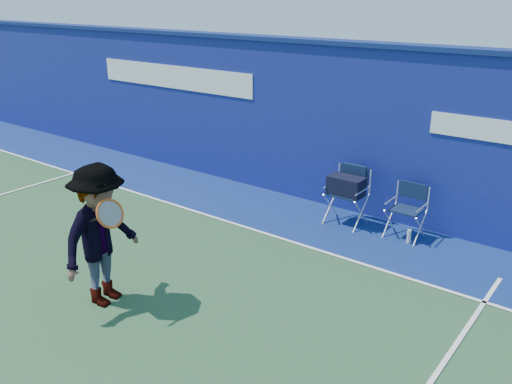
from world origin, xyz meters
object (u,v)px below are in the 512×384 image
Objects in this scene: water_bottle at (409,237)px; directors_chair_right at (405,221)px; tennis_player at (101,235)px; directors_chair_left at (346,200)px.

directors_chair_right is at bearing 130.69° from water_bottle.
tennis_player is (-2.37, -4.29, 0.67)m from directors_chair_right.
tennis_player is at bearing -107.17° from directors_chair_left.
directors_chair_right is at bearing 4.49° from directors_chair_left.
water_bottle is 4.89m from tennis_player.
directors_chair_right is at bearing 61.14° from tennis_player.
tennis_player is (-2.52, -4.11, 0.84)m from water_bottle.
directors_chair_left is 1.27m from water_bottle.
directors_chair_left is 1.13× the size of directors_chair_right.
tennis_player is at bearing -121.58° from water_bottle.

